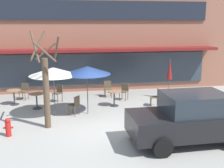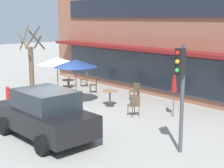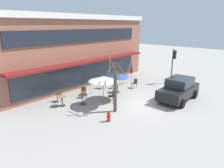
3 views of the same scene
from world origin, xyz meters
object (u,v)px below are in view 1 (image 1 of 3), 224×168
(cafe_chair_4, at_px, (124,90))
(cafe_chair_2, at_px, (24,90))
(parked_sedan, at_px, (191,118))
(patio_umbrella_green_folded, at_px, (87,70))
(cafe_chair_1, at_px, (58,92))
(cafe_table_near_wall, at_px, (37,98))
(cafe_table_by_tree, at_px, (14,95))
(cafe_chair_0, at_px, (156,96))
(patio_umbrella_cream_folded, at_px, (170,69))
(cafe_chair_3, at_px, (108,88))
(cafe_table_streetside, at_px, (114,96))
(fire_hydrant, at_px, (8,127))
(street_tree, at_px, (46,85))
(patio_umbrella_corner_open, at_px, (53,71))
(cafe_chair_5, at_px, (75,104))

(cafe_chair_4, bearing_deg, cafe_chair_2, 169.90)
(cafe_chair_4, bearing_deg, parked_sedan, -78.99)
(patio_umbrella_green_folded, distance_m, cafe_chair_2, 4.61)
(patio_umbrella_green_folded, bearing_deg, cafe_chair_1, 121.16)
(cafe_chair_2, bearing_deg, cafe_table_near_wall, -65.90)
(cafe_table_near_wall, distance_m, cafe_chair_4, 4.59)
(cafe_table_by_tree, height_order, cafe_chair_0, cafe_chair_0)
(patio_umbrella_cream_folded, xyz_separation_m, parked_sedan, (-1.31, -5.52, -0.75))
(cafe_table_near_wall, height_order, cafe_chair_1, cafe_chair_1)
(cafe_chair_3, relative_size, cafe_chair_4, 1.00)
(cafe_table_streetside, bearing_deg, fire_hydrant, -145.49)
(patio_umbrella_cream_folded, bearing_deg, cafe_chair_2, 171.50)
(cafe_chair_3, relative_size, street_tree, 0.23)
(cafe_chair_0, bearing_deg, patio_umbrella_corner_open, -172.01)
(patio_umbrella_green_folded, xyz_separation_m, patio_umbrella_corner_open, (-1.47, -0.09, 0.00))
(cafe_chair_1, bearing_deg, cafe_table_by_tree, -174.68)
(cafe_table_near_wall, bearing_deg, cafe_table_by_tree, 143.46)
(patio_umbrella_corner_open, bearing_deg, cafe_chair_1, 87.21)
(cafe_chair_1, bearing_deg, cafe_table_streetside, -24.77)
(cafe_table_near_wall, bearing_deg, cafe_chair_3, 23.46)
(street_tree, bearing_deg, cafe_table_by_tree, 117.93)
(patio_umbrella_cream_folded, distance_m, cafe_chair_0, 2.00)
(patio_umbrella_corner_open, relative_size, cafe_chair_1, 2.47)
(patio_umbrella_green_folded, bearing_deg, cafe_table_streetside, 34.94)
(cafe_table_streetside, bearing_deg, cafe_chair_3, 91.44)
(cafe_chair_0, bearing_deg, cafe_chair_1, 160.98)
(cafe_table_near_wall, relative_size, cafe_chair_1, 0.85)
(patio_umbrella_corner_open, distance_m, cafe_chair_0, 5.18)
(cafe_table_streetside, distance_m, cafe_chair_4, 1.29)
(patio_umbrella_green_folded, distance_m, cafe_chair_1, 3.02)
(cafe_chair_1, distance_m, cafe_chair_2, 1.97)
(patio_umbrella_cream_folded, height_order, cafe_chair_5, patio_umbrella_cream_folded)
(cafe_chair_3, relative_size, fire_hydrant, 1.26)
(cafe_table_streetside, xyz_separation_m, cafe_chair_1, (-2.75, 1.27, 0.01))
(cafe_chair_3, xyz_separation_m, fire_hydrant, (-4.45, -4.89, -0.17))
(cafe_chair_5, bearing_deg, patio_umbrella_green_folded, 12.49)
(cafe_table_near_wall, relative_size, patio_umbrella_cream_folded, 0.35)
(patio_umbrella_cream_folded, distance_m, cafe_chair_2, 7.91)
(cafe_chair_4, xyz_separation_m, cafe_chair_5, (-2.72, -2.16, 0.00))
(patio_umbrella_cream_folded, relative_size, cafe_chair_2, 2.47)
(patio_umbrella_green_folded, height_order, patio_umbrella_cream_folded, same)
(patio_umbrella_corner_open, bearing_deg, cafe_chair_3, 45.47)
(cafe_chair_4, xyz_separation_m, fire_hydrant, (-5.24, -4.15, -0.17))
(cafe_chair_4, bearing_deg, cafe_table_by_tree, 179.89)
(cafe_table_by_tree, height_order, cafe_chair_2, cafe_chair_2)
(cafe_table_by_tree, xyz_separation_m, parked_sedan, (6.81, -5.74, 0.36))
(cafe_table_near_wall, relative_size, cafe_chair_0, 0.85)
(cafe_chair_4, bearing_deg, cafe_table_streetside, -125.12)
(cafe_chair_0, relative_size, cafe_chair_5, 1.00)
(patio_umbrella_corner_open, height_order, cafe_chair_4, patio_umbrella_corner_open)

